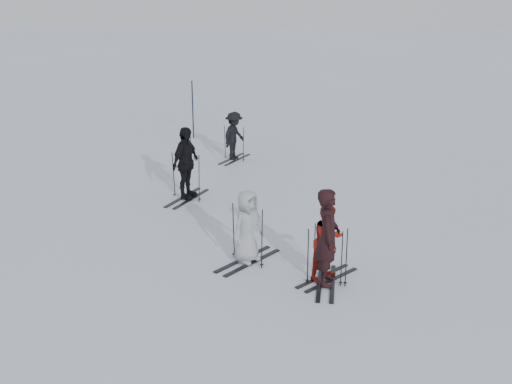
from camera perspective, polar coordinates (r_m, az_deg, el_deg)
ground at (r=14.87m, az=-0.47°, el=-4.90°), size 120.00×120.00×0.00m
skier_near_dark at (r=12.86m, az=6.40°, el=-4.11°), size 0.49×0.74×2.02m
skier_red at (r=13.16m, az=6.44°, el=-4.53°), size 0.97×0.99×1.61m
skier_grey at (r=13.84m, az=-0.77°, el=-3.16°), size 0.87×0.94×1.62m
skier_uphill_left at (r=17.74m, az=-6.27°, el=2.48°), size 0.85×1.28×2.02m
skier_uphill_far at (r=21.47m, az=-1.96°, el=4.95°), size 0.94×1.18×1.60m
skis_near_dark at (r=13.02m, az=6.34°, el=-5.65°), size 1.74×0.94×1.26m
skis_red at (r=13.24m, az=6.41°, el=-5.36°), size 1.80×1.71×1.19m
skis_grey at (r=13.89m, az=-0.76°, el=-3.69°), size 2.07×1.83×1.34m
skis_uphill_left at (r=17.84m, az=-6.23°, el=1.46°), size 2.07×1.53×1.35m
skis_uphill_far at (r=21.52m, az=-1.95°, el=4.42°), size 1.82×1.41×1.18m
piste_marker at (r=24.39m, az=-5.64°, el=7.30°), size 0.06×0.06×2.18m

